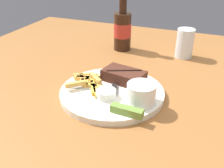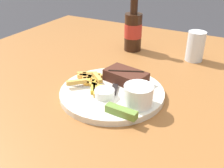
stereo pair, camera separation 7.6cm
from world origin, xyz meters
name	(u,v)px [view 2 (the right image)]	position (x,y,z in m)	size (l,w,h in m)	color
dining_table	(112,112)	(0.00, 0.00, 0.68)	(1.40, 1.44, 0.74)	#935B2D
dinner_plate	(112,93)	(0.00, 0.00, 0.75)	(0.31, 0.31, 0.02)	silver
steak_portion	(126,77)	(0.01, 0.07, 0.77)	(0.14, 0.10, 0.04)	#472319
fries_pile	(91,80)	(-0.08, 0.01, 0.76)	(0.13, 0.15, 0.02)	gold
coleslaw_cup	(138,94)	(0.10, -0.04, 0.79)	(0.08, 0.08, 0.06)	white
dipping_sauce_cup	(103,93)	(0.00, -0.04, 0.77)	(0.06, 0.06, 0.02)	silver
pickle_spear	(121,112)	(0.08, -0.10, 0.77)	(0.09, 0.03, 0.02)	olive
fork_utensil	(86,86)	(-0.08, -0.02, 0.76)	(0.13, 0.05, 0.00)	#B7B7BC
knife_utensil	(116,83)	(-0.01, 0.04, 0.76)	(0.07, 0.16, 0.01)	#B7B7BC
beer_bottle	(133,30)	(-0.10, 0.37, 0.82)	(0.07, 0.07, 0.24)	black
drinking_glass	(195,46)	(0.15, 0.38, 0.79)	(0.07, 0.07, 0.11)	silver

